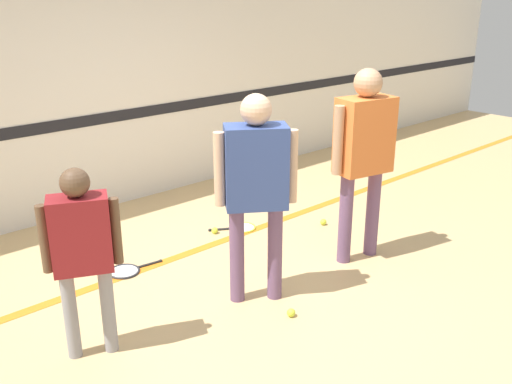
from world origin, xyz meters
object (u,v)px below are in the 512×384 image
at_px(person_student_left, 82,244).
at_px(tennis_ball_near_instructor, 291,313).
at_px(racket_second_spare, 126,271).
at_px(person_instructor, 256,178).
at_px(tennis_ball_by_spare_racket, 215,230).
at_px(tennis_ball_stray_left, 323,222).
at_px(racket_spare_on_floor, 241,228).
at_px(person_student_right, 364,145).

bearing_deg(person_student_left, tennis_ball_near_instructor, 1.50).
relative_size(racket_second_spare, tennis_ball_near_instructor, 7.96).
height_order(person_instructor, tennis_ball_by_spare_racket, person_instructor).
distance_m(tennis_ball_by_spare_racket, tennis_ball_stray_left, 1.16).
bearing_deg(tennis_ball_by_spare_racket, racket_spare_on_floor, -16.19).
height_order(racket_spare_on_floor, tennis_ball_by_spare_racket, tennis_ball_by_spare_racket).
height_order(racket_second_spare, tennis_ball_stray_left, tennis_ball_stray_left).
relative_size(person_student_right, tennis_ball_stray_left, 26.44).
distance_m(person_student_right, racket_spare_on_floor, 1.67).
height_order(person_student_right, racket_second_spare, person_student_right).
xyz_separation_m(racket_second_spare, tennis_ball_by_spare_racket, (1.10, 0.13, 0.02)).
bearing_deg(person_instructor, tennis_ball_stray_left, 56.77).
height_order(tennis_ball_by_spare_racket, tennis_ball_stray_left, same).
height_order(person_student_left, person_student_right, person_student_right).
relative_size(person_student_right, tennis_ball_by_spare_racket, 26.44).
bearing_deg(tennis_ball_by_spare_racket, person_instructor, -113.56).
distance_m(person_instructor, person_student_left, 1.35).
relative_size(person_student_left, person_student_right, 0.77).
xyz_separation_m(person_student_left, person_student_right, (2.52, -0.27, 0.25)).
bearing_deg(person_student_left, person_student_right, 18.99).
height_order(person_instructor, tennis_ball_stray_left, person_instructor).
bearing_deg(person_student_right, racket_second_spare, -22.10).
height_order(person_instructor, person_student_right, person_student_right).
relative_size(racket_second_spare, tennis_ball_by_spare_racket, 7.96).
bearing_deg(person_student_left, tennis_ball_by_spare_racket, 54.22).
height_order(racket_second_spare, tennis_ball_by_spare_racket, tennis_ball_by_spare_racket).
xyz_separation_m(racket_spare_on_floor, tennis_ball_near_instructor, (-0.80, -1.54, 0.02)).
relative_size(racket_second_spare, tennis_ball_stray_left, 7.96).
bearing_deg(tennis_ball_near_instructor, tennis_ball_by_spare_racket, 72.10).
bearing_deg(tennis_ball_stray_left, racket_second_spare, 167.67).
bearing_deg(person_student_left, person_instructor, 16.52).
distance_m(person_instructor, racket_second_spare, 1.60).
distance_m(person_student_left, tennis_ball_near_instructor, 1.66).
xyz_separation_m(person_instructor, tennis_ball_stray_left, (1.54, 0.64, -1.00)).
relative_size(tennis_ball_near_instructor, tennis_ball_stray_left, 1.00).
bearing_deg(person_student_left, tennis_ball_stray_left, 34.00).
bearing_deg(person_student_right, person_instructor, 8.20).
height_order(racket_spare_on_floor, racket_second_spare, same).
xyz_separation_m(person_student_left, tennis_ball_by_spare_racket, (1.86, 1.03, -0.79)).
bearing_deg(tennis_ball_near_instructor, person_student_right, 14.82).
relative_size(person_student_left, tennis_ball_by_spare_racket, 20.25).
bearing_deg(tennis_ball_near_instructor, racket_second_spare, 111.08).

